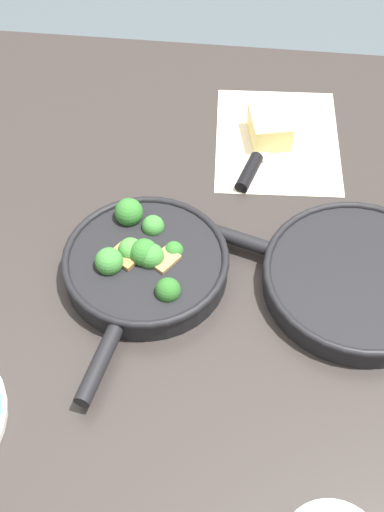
{
  "coord_description": "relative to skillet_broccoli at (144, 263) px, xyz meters",
  "views": [
    {
      "loc": [
        -0.71,
        -0.08,
        1.64
      ],
      "look_at": [
        0.0,
        0.0,
        0.77
      ],
      "focal_mm": 50.0,
      "sensor_mm": 36.0,
      "label": 1
    }
  ],
  "objects": [
    {
      "name": "skillet_broccoli",
      "position": [
        0.0,
        0.0,
        0.0
      ],
      "size": [
        0.38,
        0.26,
        0.07
      ],
      "rotation": [
        0.0,
        0.0,
        2.95
      ],
      "color": "black",
      "rests_on": "dining_table_red"
    },
    {
      "name": "dining_table_red",
      "position": [
        0.03,
        -0.07,
        -0.1
      ],
      "size": [
        1.2,
        1.03,
        0.75
      ],
      "color": "#2D2826",
      "rests_on": "ground_plane"
    },
    {
      "name": "grater_knife",
      "position": [
        0.27,
        -0.16,
        -0.02
      ],
      "size": [
        0.22,
        0.09,
        0.02
      ],
      "rotation": [
        0.0,
        0.0,
        6.01
      ],
      "color": "silver",
      "rests_on": "dining_table_red"
    },
    {
      "name": "cheese_block",
      "position": [
        0.34,
        -0.18,
        -0.0
      ],
      "size": [
        0.1,
        0.09,
        0.05
      ],
      "color": "#EFD67A",
      "rests_on": "dining_table_red"
    },
    {
      "name": "ground_plane",
      "position": [
        0.03,
        -0.07,
        -0.77
      ],
      "size": [
        14.0,
        14.0,
        0.0
      ],
      "primitive_type": "plane",
      "color": "#424C51"
    },
    {
      "name": "parchment_sheet",
      "position": [
        0.34,
        -0.2,
        -0.03
      ],
      "size": [
        0.3,
        0.24,
        0.0
      ],
      "color": "beige",
      "rests_on": "dining_table_red"
    },
    {
      "name": "skillet_eggs",
      "position": [
        0.01,
        -0.33,
        -0.01
      ],
      "size": [
        0.3,
        0.43,
        0.04
      ],
      "rotation": [
        0.0,
        0.0,
        1.27
      ],
      "color": "black",
      "rests_on": "dining_table_red"
    }
  ]
}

